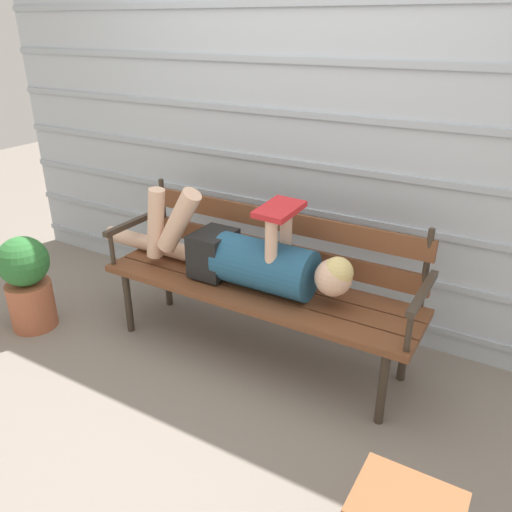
% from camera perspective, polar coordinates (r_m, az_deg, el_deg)
% --- Properties ---
extents(ground_plane, '(12.00, 12.00, 0.00)m').
position_cam_1_polar(ground_plane, '(2.93, -1.35, -12.07)').
color(ground_plane, gray).
extents(house_siding, '(4.78, 0.08, 2.56)m').
position_cam_1_polar(house_siding, '(3.02, 5.85, 15.56)').
color(house_siding, '#B2BCC6').
rests_on(house_siding, ground).
extents(park_bench, '(1.81, 0.50, 0.86)m').
position_cam_1_polar(park_bench, '(2.82, 0.73, -2.03)').
color(park_bench, brown).
rests_on(park_bench, ground).
extents(reclining_person, '(1.68, 0.27, 0.51)m').
position_cam_1_polar(reclining_person, '(2.75, -1.39, -0.05)').
color(reclining_person, '#23567A').
extents(potted_plant, '(0.30, 0.30, 0.60)m').
position_cam_1_polar(potted_plant, '(3.41, -24.27, -2.56)').
color(potted_plant, '#AD5B3D').
rests_on(potted_plant, ground).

